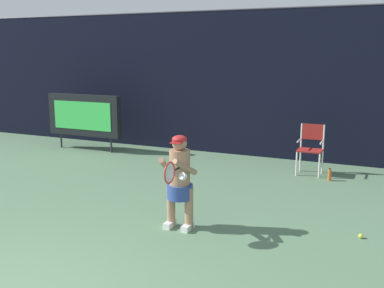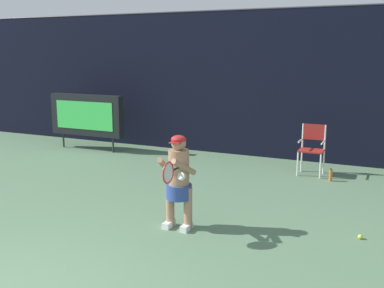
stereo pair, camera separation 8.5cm
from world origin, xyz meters
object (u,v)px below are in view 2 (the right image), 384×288
Objects in this scene: scoreboard at (86,115)px; umpire_chair at (312,146)px; water_bottle at (331,175)px; tennis_ball_loose at (360,237)px; tennis_racket at (169,172)px; tennis_player at (179,179)px.

scoreboard reaches higher than umpire_chair.
water_bottle reaches higher than tennis_ball_loose.
tennis_racket reaches higher than tennis_ball_loose.
umpire_chair is 4.20m from tennis_player.
tennis_ball_loose is at bearing 15.37° from tennis_player.
water_bottle is 0.44× the size of tennis_racket.
tennis_player reaches higher than tennis_ball_loose.
tennis_racket is at bearing -104.06° from umpire_chair.
scoreboard is 8.09m from tennis_ball_loose.
tennis_player reaches higher than umpire_chair.
tennis_player is at bearing -106.96° from umpire_chair.
tennis_racket reaches higher than umpire_chair.
scoreboard is at bearing 179.82° from umpire_chair.
umpire_chair is 3.62m from tennis_ball_loose.
scoreboard is 6.64m from tennis_racket.
water_bottle is 4.06m from tennis_player.
water_bottle is at bearing -3.64° from scoreboard.
water_bottle is at bearing -39.69° from umpire_chair.
scoreboard reaches higher than water_bottle.
scoreboard reaches higher than tennis_ball_loose.
water_bottle is at bearing 106.17° from tennis_ball_loose.
tennis_player reaches higher than water_bottle.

